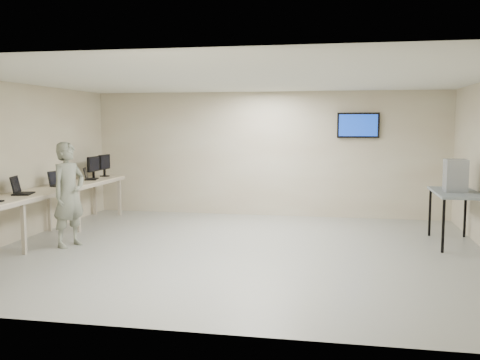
# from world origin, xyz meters

# --- Properties ---
(room) EXTENTS (8.01, 7.01, 2.81)m
(room) POSITION_xyz_m (0.03, 0.06, 1.41)
(room) COLOR #9A9C88
(room) RESTS_ON ground
(workbench) EXTENTS (0.76, 6.00, 0.90)m
(workbench) POSITION_xyz_m (-3.59, 0.00, 0.83)
(workbench) COLOR beige
(workbench) RESTS_ON ground
(laptop_1) EXTENTS (0.41, 0.45, 0.30)m
(laptop_1) POSITION_xyz_m (-3.66, -0.40, 0.98)
(laptop_1) COLOR black
(laptop_1) RESTS_ON workbench
(laptop_2) EXTENTS (0.38, 0.42, 0.29)m
(laptop_2) POSITION_xyz_m (-3.62, 0.80, 0.97)
(laptop_2) COLOR black
(laptop_2) RESTS_ON workbench
(laptop_3) EXTENTS (0.36, 0.39, 0.26)m
(laptop_3) POSITION_xyz_m (-3.61, 2.00, 0.97)
(laptop_3) COLOR black
(laptop_3) RESTS_ON workbench
(monitor_near) EXTENTS (0.22, 0.49, 0.48)m
(monitor_near) POSITION_xyz_m (-3.60, 2.21, 1.19)
(monitor_near) COLOR black
(monitor_near) RESTS_ON workbench
(monitor_far) EXTENTS (0.22, 0.49, 0.49)m
(monitor_far) POSITION_xyz_m (-3.60, 2.75, 1.20)
(monitor_far) COLOR black
(monitor_far) RESTS_ON workbench
(soldier) EXTENTS (0.62, 0.76, 1.78)m
(soldier) POSITION_xyz_m (-2.88, -0.21, 0.89)
(soldier) COLOR #596349
(soldier) RESTS_ON ground
(side_table) EXTENTS (0.72, 1.54, 0.92)m
(side_table) POSITION_xyz_m (3.60, 1.14, 0.85)
(side_table) COLOR slate
(side_table) RESTS_ON ground
(storage_bins) EXTENTS (0.35, 0.39, 0.56)m
(storage_bins) POSITION_xyz_m (3.58, 1.14, 1.20)
(storage_bins) COLOR #9BA1A7
(storage_bins) RESTS_ON side_table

